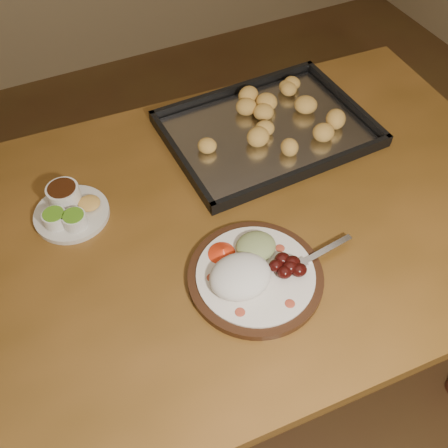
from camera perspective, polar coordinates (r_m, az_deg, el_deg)
ground at (r=1.71m, az=2.52°, el=-18.63°), size 4.00×4.00×0.00m
dining_table at (r=1.18m, az=-0.79°, el=-2.67°), size 1.54×0.97×0.75m
dinner_plate at (r=1.00m, az=3.29°, el=-5.54°), size 0.36×0.27×0.06m
condiment_saucer at (r=1.15m, az=-17.31°, el=1.69°), size 0.17×0.17×0.06m
baking_tray at (r=1.30m, az=4.99°, el=10.85°), size 0.51×0.39×0.05m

